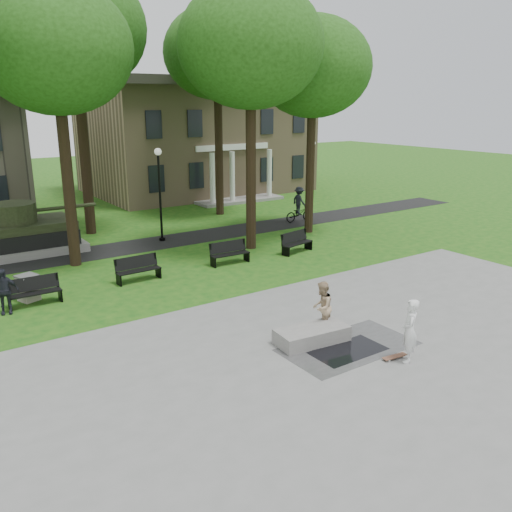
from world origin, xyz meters
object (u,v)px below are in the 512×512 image
(friend_watching, at_px, (322,307))
(trash_bin, at_px, (28,288))
(concrete_block, at_px, (312,335))
(cyclist, at_px, (299,207))
(park_bench_0, at_px, (34,291))
(skateboarder, at_px, (410,331))

(friend_watching, height_order, trash_bin, friend_watching)
(concrete_block, distance_m, friend_watching, 1.03)
(cyclist, bearing_deg, park_bench_0, 108.89)
(cyclist, bearing_deg, friend_watching, 144.05)
(cyclist, distance_m, trash_bin, 17.21)
(concrete_block, xyz_separation_m, park_bench_0, (-6.06, 7.99, 0.28))
(skateboarder, xyz_separation_m, friend_watching, (-0.67, 2.85, -0.08))
(concrete_block, height_order, trash_bin, trash_bin)
(friend_watching, relative_size, trash_bin, 1.70)
(park_bench_0, height_order, trash_bin, park_bench_0)
(friend_watching, bearing_deg, skateboarder, 68.92)
(skateboarder, relative_size, cyclist, 0.86)
(concrete_block, xyz_separation_m, friend_watching, (0.73, 0.41, 0.59))
(friend_watching, bearing_deg, concrete_block, -4.98)
(trash_bin, bearing_deg, friend_watching, -49.83)
(park_bench_0, xyz_separation_m, trash_bin, (-0.08, 0.56, -0.04))
(friend_watching, bearing_deg, trash_bin, -84.20)
(skateboarder, relative_size, park_bench_0, 1.00)
(park_bench_0, distance_m, trash_bin, 0.57)
(skateboarder, height_order, trash_bin, skateboarder)
(skateboarder, distance_m, trash_bin, 13.33)
(concrete_block, relative_size, park_bench_0, 1.22)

